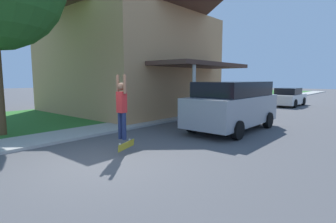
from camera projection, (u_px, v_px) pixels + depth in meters
The scene contains 8 objects.
ground_plane at pixel (95, 164), 6.70m from camera, with size 120.00×120.00×0.00m, color #49494C.
lawn at pixel (104, 113), 16.38m from camera, with size 10.00×80.00×0.08m.
sidewalk at pixel (155, 120), 13.54m from camera, with size 1.80×80.00×0.10m.
house at pixel (128, 41), 17.25m from camera, with size 12.14×9.30×8.74m.
suv_parked at pixel (233, 104), 11.00m from camera, with size 2.19×4.84×2.04m.
car_down_street at pixel (288, 97), 20.91m from camera, with size 1.88×4.06×1.43m.
skateboarder at pixel (122, 106), 7.54m from camera, with size 0.41×0.22×1.88m.
skateboard at pixel (126, 145), 7.65m from camera, with size 0.29×0.79×0.26m.
Camera 1 is at (5.63, -3.71, 2.17)m, focal length 28.00 mm.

